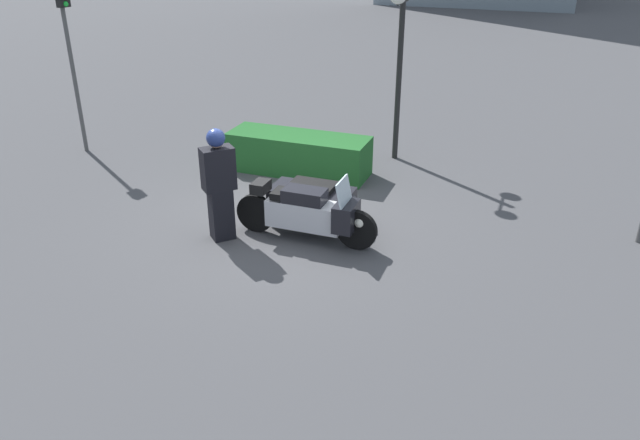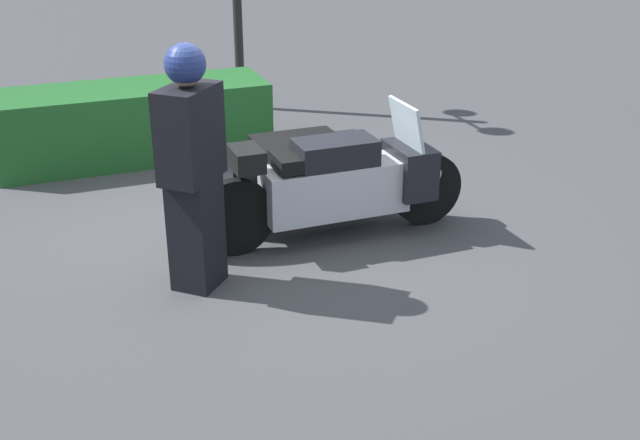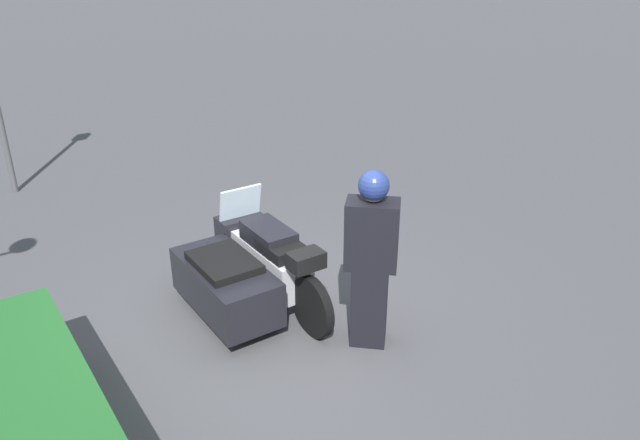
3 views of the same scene
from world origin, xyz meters
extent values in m
plane|color=#424244|center=(0.00, 0.00, 0.00)|extent=(160.00, 160.00, 0.00)
cylinder|color=black|center=(1.57, -0.33, 0.33)|extent=(0.67, 0.10, 0.67)
cylinder|color=black|center=(-0.22, -0.33, 0.33)|extent=(0.67, 0.10, 0.67)
cylinder|color=black|center=(0.51, 0.28, 0.26)|extent=(0.52, 0.10, 0.52)
cube|color=#B7B7BC|center=(0.68, -0.33, 0.46)|extent=(1.26, 0.41, 0.45)
cube|color=black|center=(0.68, -0.33, 0.78)|extent=(0.69, 0.39, 0.24)
cube|color=black|center=(0.39, -0.33, 0.76)|extent=(0.51, 0.38, 0.12)
cube|color=black|center=(1.39, -0.33, 0.55)|extent=(0.32, 0.55, 0.44)
cube|color=silver|center=(1.34, -0.33, 0.96)|extent=(0.11, 0.52, 0.40)
sphere|color=white|center=(1.62, -0.33, 0.48)|extent=(0.18, 0.18, 0.18)
cube|color=black|center=(0.56, 0.28, 0.41)|extent=(1.42, 0.68, 0.50)
sphere|color=black|center=(1.17, 0.28, 0.43)|extent=(0.48, 0.47, 0.47)
cube|color=black|center=(0.56, 0.28, 0.70)|extent=(0.78, 0.58, 0.09)
cube|color=black|center=(-0.10, -0.33, 0.83)|extent=(0.24, 0.36, 0.18)
cube|color=black|center=(-0.63, -0.75, 0.44)|extent=(0.47, 0.48, 0.88)
cube|color=black|center=(-0.63, -0.75, 1.23)|extent=(0.58, 0.59, 0.70)
sphere|color=tan|center=(-0.63, -0.75, 1.70)|extent=(0.24, 0.24, 0.24)
sphere|color=navy|center=(-0.63, -0.75, 1.74)|extent=(0.30, 0.30, 0.30)
cube|color=#1E5623|center=(-0.59, 2.47, 0.40)|extent=(2.94, 0.96, 0.81)
camera|label=1|loc=(4.14, -8.85, 4.80)|focal=35.00mm
camera|label=2|loc=(-1.77, -6.27, 2.99)|focal=45.00mm
camera|label=3|loc=(-4.83, 2.70, 3.88)|focal=35.00mm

